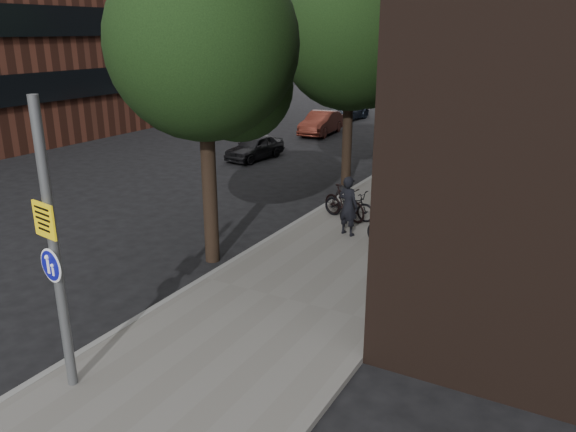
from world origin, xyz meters
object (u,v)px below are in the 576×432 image
Objects in this scene: pedestrian at (348,206)px; parked_bike_facade_near at (395,233)px; signpost at (54,250)px; parked_car_near at (255,147)px.

pedestrian reaches higher than parked_bike_facade_near.
signpost is 2.56× the size of parked_bike_facade_near.
pedestrian is 10.75m from parked_car_near.
signpost is at bearing -179.45° from parked_bike_facade_near.
parked_car_near reaches higher than parked_bike_facade_near.
pedestrian is at bearing -37.58° from parked_car_near.
parked_bike_facade_near is at bearing -34.30° from parked_car_near.
signpost is 2.76× the size of pedestrian.
parked_bike_facade_near is at bearing 81.31° from signpost.
parked_car_near is at bearing 68.23° from parked_bike_facade_near.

